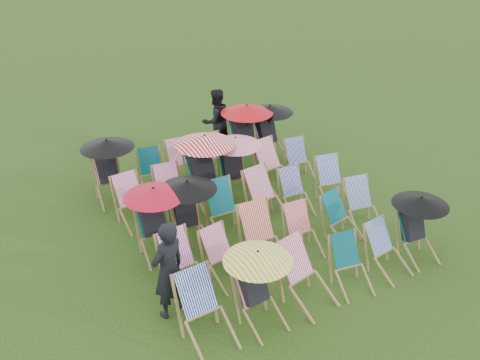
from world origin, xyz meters
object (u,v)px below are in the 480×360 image
deckchair_5 (418,227)px  person_left (168,270)px  deckchair_0 (206,312)px  deckchair_29 (270,132)px  person_rear (216,121)px

deckchair_5 → person_left: 4.43m
deckchair_0 → deckchair_29: (4.01, 4.57, 0.20)m
deckchair_29 → person_left: person_left is taller
deckchair_29 → person_rear: (-0.92, 1.03, 0.10)m
person_rear → deckchair_5: bearing=94.4°
deckchair_5 → person_left: size_ratio=0.71×
deckchair_0 → person_left: bearing=103.6°
deckchair_5 → person_rear: bearing=103.7°
person_left → deckchair_29: bearing=-156.6°
deckchair_5 → person_rear: 5.75m
person_rear → deckchair_29: bearing=125.6°
deckchair_5 → deckchair_29: deckchair_29 is taller
deckchair_5 → deckchair_29: 4.62m
deckchair_5 → person_left: (-4.36, 0.80, 0.21)m
deckchair_5 → deckchair_29: size_ratio=0.87×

